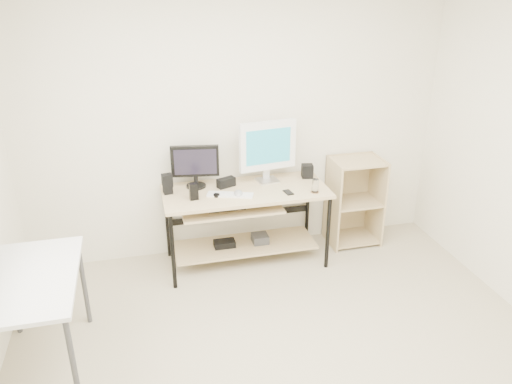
{
  "coord_description": "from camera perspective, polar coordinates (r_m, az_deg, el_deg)",
  "views": [
    {
      "loc": [
        -0.91,
        -2.41,
        2.55
      ],
      "look_at": [
        0.01,
        1.3,
        0.88
      ],
      "focal_mm": 35.0,
      "sensor_mm": 36.0,
      "label": 1
    }
  ],
  "objects": [
    {
      "name": "drinking_glass",
      "position": [
        4.49,
        6.78,
        0.74
      ],
      "size": [
        0.07,
        0.07,
        0.12
      ],
      "primitive_type": "cylinder",
      "rotation": [
        0.0,
        0.0,
        0.28
      ],
      "color": "white",
      "rests_on": "coaster"
    },
    {
      "name": "room",
      "position": [
        2.85,
        3.23,
        -2.02
      ],
      "size": [
        4.01,
        4.01,
        2.62
      ],
      "color": "#B9AC8E",
      "rests_on": "ground"
    },
    {
      "name": "smartphone",
      "position": [
        4.48,
        3.71,
        -0.04
      ],
      "size": [
        0.08,
        0.12,
        0.01
      ],
      "primitive_type": "cube",
      "rotation": [
        0.0,
        0.0,
        0.16
      ],
      "color": "black",
      "rests_on": "desk"
    },
    {
      "name": "side_table",
      "position": [
        3.63,
        -24.32,
        -9.92
      ],
      "size": [
        0.6,
        1.0,
        0.75
      ],
      "color": "white",
      "rests_on": "ground"
    },
    {
      "name": "mouse",
      "position": [
        4.41,
        -2.03,
        -0.13
      ],
      "size": [
        0.1,
        0.14,
        0.04
      ],
      "primitive_type": "ellipsoid",
      "rotation": [
        0.0,
        0.0,
        -0.17
      ],
      "color": "#A8A8AD",
      "rests_on": "desk"
    },
    {
      "name": "coaster",
      "position": [
        4.51,
        6.74,
        0.0
      ],
      "size": [
        0.1,
        0.1,
        0.01
      ],
      "primitive_type": "cylinder",
      "rotation": [
        0.0,
        0.0,
        0.28
      ],
      "color": "olive",
      "rests_on": "desk"
    },
    {
      "name": "audio_controller",
      "position": [
        4.34,
        -7.13,
        0.04
      ],
      "size": [
        0.08,
        0.05,
        0.15
      ],
      "primitive_type": "cube",
      "rotation": [
        0.0,
        0.0,
        0.1
      ],
      "color": "black",
      "rests_on": "desk"
    },
    {
      "name": "shelf_unit",
      "position": [
        5.15,
        11.0,
        -0.87
      ],
      "size": [
        0.5,
        0.4,
        0.9
      ],
      "color": "tan",
      "rests_on": "ground"
    },
    {
      "name": "black_monitor",
      "position": [
        4.55,
        -6.98,
        3.23
      ],
      "size": [
        0.43,
        0.18,
        0.4
      ],
      "rotation": [
        0.0,
        0.0,
        -0.15
      ],
      "color": "black",
      "rests_on": "desk"
    },
    {
      "name": "center_speaker",
      "position": [
        4.59,
        -3.44,
        1.09
      ],
      "size": [
        0.18,
        0.13,
        0.08
      ],
      "primitive_type": "cube",
      "rotation": [
        0.0,
        0.0,
        0.39
      ],
      "color": "black",
      "rests_on": "desk"
    },
    {
      "name": "white_imac",
      "position": [
        4.6,
        1.35,
        5.11
      ],
      "size": [
        0.55,
        0.17,
        0.58
      ],
      "rotation": [
        0.0,
        0.0,
        0.14
      ],
      "color": "silver",
      "rests_on": "desk"
    },
    {
      "name": "desk",
      "position": [
        4.62,
        -1.5,
        -2.17
      ],
      "size": [
        1.5,
        0.65,
        0.75
      ],
      "color": "#D0B784",
      "rests_on": "ground"
    },
    {
      "name": "volume_puck",
      "position": [
        4.4,
        -4.54,
        -0.38
      ],
      "size": [
        0.06,
        0.06,
        0.02
      ],
      "primitive_type": "cylinder",
      "rotation": [
        0.0,
        0.0,
        -0.05
      ],
      "color": "black",
      "rests_on": "desk"
    },
    {
      "name": "keyboard",
      "position": [
        4.42,
        -2.98,
        -0.31
      ],
      "size": [
        0.42,
        0.25,
        0.01
      ],
      "primitive_type": "cube",
      "rotation": [
        0.0,
        0.0,
        -0.35
      ],
      "color": "white",
      "rests_on": "desk"
    },
    {
      "name": "speaker_right",
      "position": [
        4.82,
        5.88,
        2.4
      ],
      "size": [
        0.12,
        0.12,
        0.13
      ],
      "primitive_type": "cube",
      "rotation": [
        0.0,
        0.0,
        -0.18
      ],
      "color": "black",
      "rests_on": "desk"
    },
    {
      "name": "speaker_left",
      "position": [
        4.5,
        -10.09,
        0.96
      ],
      "size": [
        0.1,
        0.1,
        0.18
      ],
      "rotation": [
        0.0,
        0.0,
        0.11
      ],
      "color": "black",
      "rests_on": "desk"
    }
  ]
}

